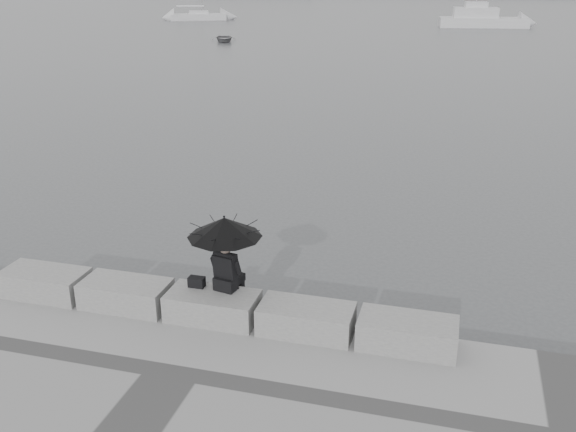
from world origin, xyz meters
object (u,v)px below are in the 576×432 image
(dinghy, at_px, (224,39))
(seated_person, at_px, (225,235))
(sailboat_left, at_px, (199,16))
(motor_cruiser, at_px, (484,19))

(dinghy, bearing_deg, seated_person, -92.69)
(sailboat_left, bearing_deg, motor_cruiser, -26.92)
(seated_person, distance_m, motor_cruiser, 70.60)
(seated_person, relative_size, sailboat_left, 0.11)
(motor_cruiser, distance_m, dinghy, 32.41)
(sailboat_left, height_order, dinghy, sailboat_left)
(motor_cruiser, height_order, dinghy, motor_cruiser)
(motor_cruiser, bearing_deg, dinghy, -143.60)
(seated_person, bearing_deg, dinghy, 121.87)
(sailboat_left, xyz_separation_m, dinghy, (12.72, -24.36, -0.25))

